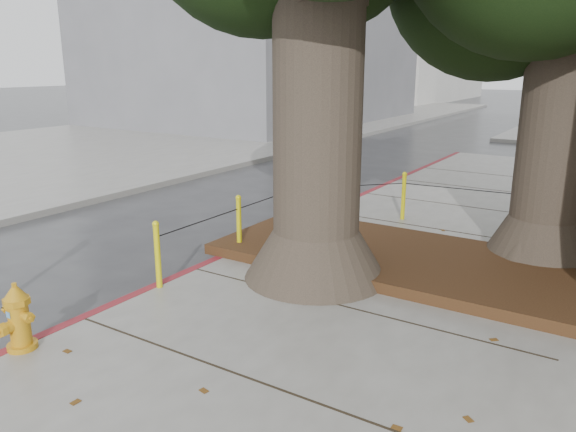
# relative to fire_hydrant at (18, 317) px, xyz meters

# --- Properties ---
(ground) EXTENTS (140.00, 140.00, 0.00)m
(ground) POSITION_rel_fire_hydrant_xyz_m (1.90, 0.84, -0.52)
(ground) COLOR #28282B
(ground) RESTS_ON ground
(sidewalk_opposite) EXTENTS (14.00, 60.00, 0.15)m
(sidewalk_opposite) POSITION_rel_fire_hydrant_xyz_m (-12.10, 10.84, -0.44)
(sidewalk_opposite) COLOR slate
(sidewalk_opposite) RESTS_ON ground
(curb_red) EXTENTS (0.14, 26.00, 0.16)m
(curb_red) POSITION_rel_fire_hydrant_xyz_m (-0.10, 3.34, -0.44)
(curb_red) COLOR maroon
(curb_red) RESTS_ON ground
(planter_bed) EXTENTS (6.40, 2.60, 0.16)m
(planter_bed) POSITION_rel_fire_hydrant_xyz_m (2.80, 4.74, -0.29)
(planter_bed) COLOR black
(planter_bed) RESTS_ON sidewalk_main
(building_far_grey) EXTENTS (12.00, 16.00, 12.00)m
(building_far_grey) POSITION_rel_fire_hydrant_xyz_m (-13.10, 22.84, 5.48)
(building_far_grey) COLOR slate
(building_far_grey) RESTS_ON ground
(building_far_white) EXTENTS (12.00, 18.00, 15.00)m
(building_far_white) POSITION_rel_fire_hydrant_xyz_m (-15.10, 45.84, 6.98)
(building_far_white) COLOR silver
(building_far_white) RESTS_ON ground
(bollard_ring) EXTENTS (3.79, 5.39, 0.95)m
(bollard_ring) POSITION_rel_fire_hydrant_xyz_m (1.03, 5.21, 0.15)
(bollard_ring) COLOR yellow
(bollard_ring) RESTS_ON sidewalk_main
(fire_hydrant) EXTENTS (0.39, 0.35, 0.75)m
(fire_hydrant) POSITION_rel_fire_hydrant_xyz_m (0.00, 0.00, 0.00)
(fire_hydrant) COLOR orange
(fire_hydrant) RESTS_ON sidewalk_main
(car_dark) EXTENTS (2.16, 4.27, 1.19)m
(car_dark) POSITION_rel_fire_hydrant_xyz_m (-8.58, 18.41, 0.08)
(car_dark) COLOR black
(car_dark) RESTS_ON ground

